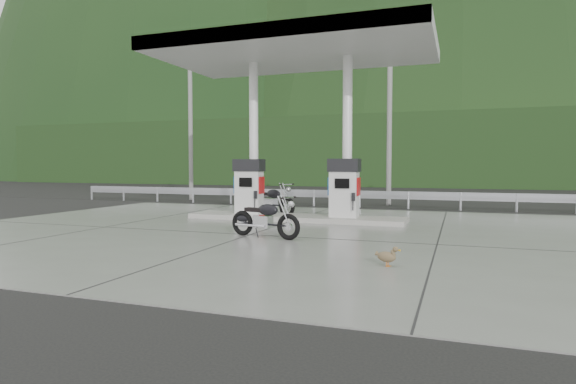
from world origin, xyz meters
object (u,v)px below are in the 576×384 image
(motorcycle_left, at_px, (271,201))
(motorcycle_right, at_px, (265,219))
(duck, at_px, (386,257))
(gas_pump_right, at_px, (344,188))
(gas_pump_left, at_px, (249,186))

(motorcycle_left, relative_size, motorcycle_right, 1.11)
(duck, bearing_deg, gas_pump_right, 130.10)
(motorcycle_left, xyz_separation_m, duck, (5.06, -7.36, -0.34))
(gas_pump_left, distance_m, gas_pump_right, 3.20)
(motorcycle_left, height_order, duck, motorcycle_left)
(gas_pump_right, relative_size, motorcycle_left, 0.87)
(motorcycle_right, xyz_separation_m, duck, (3.25, -2.36, -0.29))
(gas_pump_right, xyz_separation_m, duck, (2.17, -6.15, -0.90))
(motorcycle_left, xyz_separation_m, motorcycle_right, (1.81, -5.01, -0.05))
(motorcycle_right, distance_m, duck, 4.03)
(motorcycle_right, relative_size, duck, 4.35)
(motorcycle_left, bearing_deg, motorcycle_right, -45.81)
(duck, bearing_deg, gas_pump_left, 151.78)
(gas_pump_right, distance_m, motorcycle_right, 3.99)
(motorcycle_left, bearing_deg, gas_pump_right, 1.55)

